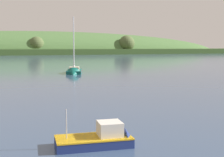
# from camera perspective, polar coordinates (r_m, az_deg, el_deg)

# --- Properties ---
(far_shoreline_hill) EXTENTS (434.16, 81.77, 38.07)m
(far_shoreline_hill) POSITION_cam_1_polar(r_m,az_deg,el_deg) (270.51, -12.16, 4.41)
(far_shoreline_hill) COLOR #314A21
(far_shoreline_hill) RESTS_ON ground
(sailboat_near_mooring) EXTENTS (5.61, 9.59, 14.16)m
(sailboat_near_mooring) POSITION_cam_1_polar(r_m,az_deg,el_deg) (71.15, -6.87, 1.01)
(sailboat_near_mooring) COLOR #0F564C
(sailboat_near_mooring) RESTS_ON ground
(fishing_boat_moored) EXTENTS (5.07, 2.52, 3.10)m
(fishing_boat_moored) POSITION_cam_1_polar(r_m,az_deg,el_deg) (19.49, -1.73, -11.16)
(fishing_boat_moored) COLOR navy
(fishing_boat_moored) RESTS_ON ground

